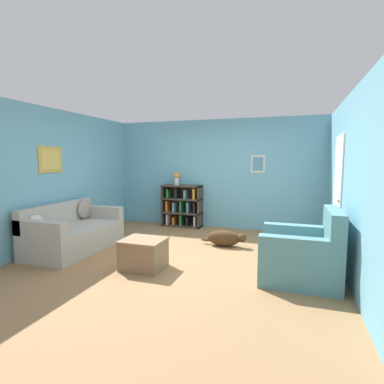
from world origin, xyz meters
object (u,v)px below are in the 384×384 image
coffee_table (144,253)px  vase (177,178)px  dog (225,238)px  couch (73,233)px  bookshelf (182,206)px  recliner_chair (304,255)px

coffee_table → vase: vase is taller
coffee_table → dog: coffee_table is taller
couch → bookshelf: size_ratio=1.71×
dog → vase: (-1.51, 1.35, 1.04)m
bookshelf → dog: bookshelf is taller
bookshelf → dog: bearing=-44.8°
coffee_table → dog: 1.79m
dog → recliner_chair: bearing=-42.5°
recliner_chair → vase: (-2.87, 2.59, 0.85)m
couch → dog: size_ratio=1.97×
coffee_table → dog: (0.93, 1.53, -0.08)m
couch → dog: 2.82m
bookshelf → dog: size_ratio=1.15×
bookshelf → dog: 1.97m
couch → recliner_chair: recliner_chair is taller
bookshelf → vase: (-0.14, -0.02, 0.70)m
couch → coffee_table: couch is taller
couch → coffee_table: bearing=-14.6°
vase → bookshelf: bearing=8.4°
recliner_chair → dog: bearing=137.5°
coffee_table → vase: (-0.58, 2.88, 0.96)m
couch → dog: couch is taller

